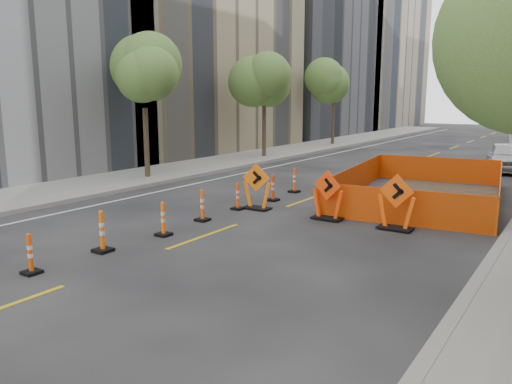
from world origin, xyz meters
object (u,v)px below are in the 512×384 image
Objects in this scene: channelizer_6 at (238,196)px; channelizer_8 at (294,180)px; channelizer_4 at (163,219)px; parked_car_near at (506,157)px; chevron_sign_left at (257,187)px; channelizer_2 at (30,254)px; channelizer_5 at (202,205)px; channelizer_7 at (273,188)px; chevron_sign_right at (396,202)px; chevron_sign_center at (328,195)px; channelizer_3 at (102,231)px.

channelizer_6 is 0.94× the size of channelizer_8.
parked_car_near reaches higher than channelizer_4.
channelizer_4 is 0.61× the size of chevron_sign_left.
channelizer_5 reaches higher than channelizer_2.
channelizer_2 is 0.92× the size of channelizer_5.
channelizer_2 is at bearing -90.41° from channelizer_8.
chevron_sign_right is (5.12, -1.52, 0.32)m from channelizer_7.
chevron_sign_left is 0.36× the size of parked_car_near.
chevron_sign_right reaches higher than channelizer_5.
parked_car_near reaches higher than channelizer_7.
channelizer_2 is 23.57m from parked_car_near.
channelizer_5 is at bearing -156.07° from chevron_sign_right.
channelizer_2 is at bearing -91.53° from channelizer_7.
channelizer_6 is at bearing -90.97° from channelizer_8.
chevron_sign_right is at bearing -13.52° from chevron_sign_left.
channelizer_6 is at bearing -175.24° from chevron_sign_right.
chevron_sign_right is at bearing -104.73° from parked_car_near.
chevron_sign_center is 15.00m from parked_car_near.
channelizer_5 is 3.82m from channelizer_7.
chevron_sign_right is at bearing -16.49° from channelizer_7.
chevron_sign_right is (5.38, 8.02, 0.36)m from channelizer_2.
channelizer_5 is 0.23× the size of parked_car_near.
channelizer_7 reaches higher than channelizer_2.
chevron_sign_left reaches higher than channelizer_4.
channelizer_8 is (0.03, 5.72, 0.00)m from channelizer_5.
chevron_sign_right reaches higher than parked_car_near.
channelizer_8 is 12.87m from parked_car_near.
chevron_sign_left is at bearing -79.17° from channelizer_7.
channelizer_3 reaches higher than channelizer_4.
channelizer_5 is (0.05, 5.72, 0.04)m from channelizer_2.
channelizer_8 is 0.23× the size of parked_car_near.
channelizer_8 is at bearing -130.02° from parked_car_near.
chevron_sign_center is at bearing 54.98° from channelizer_4.
channelizer_4 is at bearing -88.81° from channelizer_8.
channelizer_7 is (0.20, 3.82, 0.00)m from channelizer_5.
channelizer_7 is 0.99× the size of channelizer_8.
channelizer_3 is (0.02, 1.91, 0.07)m from channelizer_2.
channelizer_3 is 0.67× the size of chevron_sign_center.
channelizer_7 is at bearing 88.47° from channelizer_2.
channelizer_4 is 0.97× the size of channelizer_7.
chevron_sign_right is at bearing 4.18° from channelizer_6.
chevron_sign_right is at bearing -32.89° from channelizer_8.
channelizer_3 is 6.16m from chevron_sign_left.
channelizer_6 is at bearing -123.75° from parked_car_near.
channelizer_7 is 0.63× the size of chevron_sign_left.
chevron_sign_right is (5.14, 4.21, 0.34)m from channelizer_4.
channelizer_4 is 7.63m from channelizer_8.
chevron_sign_right reaches higher than channelizer_7.
channelizer_5 is at bearing 95.68° from channelizer_4.
channelizer_3 is 1.06× the size of channelizer_8.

